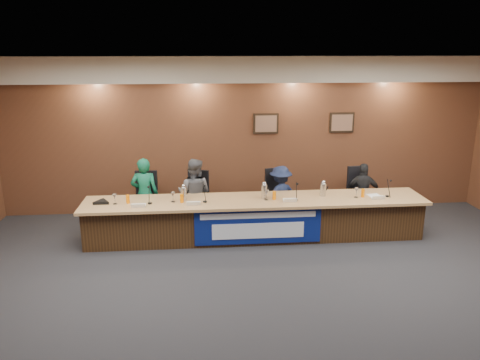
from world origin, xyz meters
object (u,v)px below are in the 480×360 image
object	(u,v)px
office_chair_b	(195,202)
office_chair_d	(361,198)
panelist_b	(194,194)
speakerphone	(102,202)
office_chair_c	(279,200)
office_chair_a	(146,204)
panelist_c	(280,196)
carafe_mid	(264,192)
carafe_right	(323,190)
dais_body	(255,219)
panelist_a	(145,194)
panelist_d	(363,193)
banner	(258,226)
carafe_left	(184,194)

from	to	relation	value
office_chair_b	office_chair_d	size ratio (longest dim) A/B	1.00
panelist_b	speakerphone	distance (m)	1.72
office_chair_b	office_chair_d	distance (m)	3.29
office_chair_b	office_chair_c	bearing A→B (deg)	21.83
office_chair_a	office_chair_c	size ratio (longest dim) A/B	1.00
panelist_c	office_chair_a	bearing A→B (deg)	-25.42
carafe_mid	carafe_right	bearing A→B (deg)	2.35
dais_body	panelist_a	xyz separation A→B (m)	(-2.02, 0.59, 0.35)
dais_body	carafe_right	bearing A→B (deg)	1.72
panelist_d	speakerphone	bearing A→B (deg)	19.46
dais_body	panelist_a	world-z (taller)	panelist_a
panelist_a	speakerphone	distance (m)	0.92
banner	panelist_d	size ratio (longest dim) A/B	1.83
panelist_c	panelist_d	distance (m)	1.64
carafe_left	carafe_mid	xyz separation A→B (m)	(1.43, -0.03, 0.01)
panelist_d	office_chair_b	bearing A→B (deg)	10.46
banner	office_chair_c	bearing A→B (deg)	63.12
panelist_c	speakerphone	size ratio (longest dim) A/B	3.71
office_chair_d	speakerphone	distance (m)	4.95
office_chair_d	carafe_right	distance (m)	1.22
panelist_a	panelist_c	size ratio (longest dim) A/B	1.18
panelist_d	speakerphone	xyz separation A→B (m)	(-4.89, -0.62, 0.17)
panelist_a	office_chair_c	distance (m)	2.59
dais_body	panelist_a	distance (m)	2.13
office_chair_c	banner	bearing A→B (deg)	-132.21
dais_body	office_chair_a	bearing A→B (deg)	161.21
office_chair_d	carafe_mid	size ratio (longest dim) A/B	1.88
carafe_right	panelist_c	bearing A→B (deg)	141.10
carafe_mid	speakerphone	distance (m)	2.85
panelist_d	office_chair_a	bearing A→B (deg)	10.85
banner	speakerphone	distance (m)	2.75
dais_body	carafe_left	bearing A→B (deg)	178.94
dais_body	carafe_left	xyz separation A→B (m)	(-1.27, 0.02, 0.52)
banner	panelist_b	bearing A→B (deg)	137.47
office_chair_a	carafe_mid	world-z (taller)	carafe_mid
dais_body	carafe_mid	world-z (taller)	carafe_mid
office_chair_a	carafe_mid	distance (m)	2.32
banner	panelist_a	size ratio (longest dim) A/B	1.57
panelist_a	office_chair_a	bearing A→B (deg)	-87.32
carafe_right	panelist_a	bearing A→B (deg)	170.42
panelist_d	carafe_left	size ratio (longest dim) A/B	5.06
panelist_a	panelist_d	world-z (taller)	panelist_a
office_chair_a	office_chair_b	bearing A→B (deg)	1.81
panelist_d	office_chair_d	world-z (taller)	panelist_d
office_chair_b	carafe_mid	world-z (taller)	carafe_mid
panelist_b	speakerphone	xyz separation A→B (m)	(-1.60, -0.62, 0.09)
dais_body	office_chair_b	size ratio (longest dim) A/B	12.50
office_chair_d	carafe_left	world-z (taller)	carafe_left
banner	office_chair_d	world-z (taller)	banner
panelist_b	carafe_right	distance (m)	2.41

